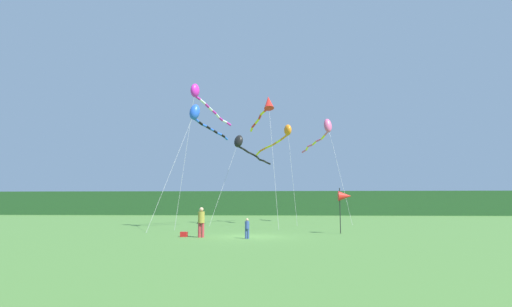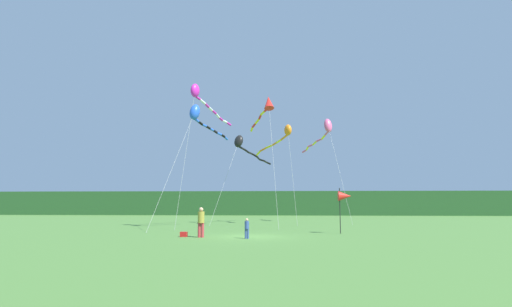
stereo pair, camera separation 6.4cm
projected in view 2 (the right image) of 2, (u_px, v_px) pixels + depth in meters
ground_plane at (249, 237)px, 25.43m from camera, size 120.00×120.00×0.00m
distant_treeline at (271, 203)px, 70.24m from camera, size 108.00×3.02×4.13m
person_adult at (201, 221)px, 24.95m from camera, size 0.40×0.40×1.84m
person_child at (247, 227)px, 24.05m from camera, size 0.26×0.26×1.19m
cooler_box at (184, 234)px, 25.31m from camera, size 0.43×0.33×0.31m
banner_flag_pole at (345, 196)px, 28.20m from camera, size 0.90×0.70×3.15m
kite_orange at (283, 135)px, 40.90m from camera, size 4.43×7.68×9.90m
kite_magenta at (200, 97)px, 35.16m from camera, size 3.37×7.89×12.28m
kite_black at (243, 145)px, 41.79m from camera, size 5.40×8.93×9.12m
kite_blue at (198, 115)px, 34.08m from camera, size 4.64×8.43×10.45m
kite_rainbow at (325, 129)px, 44.59m from camera, size 4.32×9.87×11.35m
kite_red at (267, 106)px, 37.31m from camera, size 2.99×8.41×11.98m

